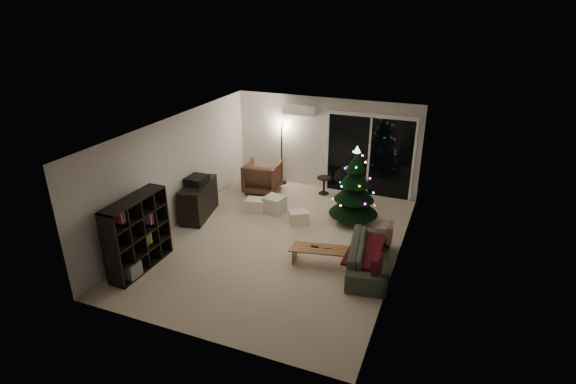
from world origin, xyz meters
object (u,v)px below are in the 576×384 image
(bookshelf, at_px, (130,232))
(armchair, at_px, (263,177))
(coffee_table, at_px, (322,257))
(media_cabinet, at_px, (199,200))
(sofa, at_px, (370,256))
(christmas_tree, at_px, (355,185))

(bookshelf, distance_m, armchair, 4.38)
(coffee_table, bearing_deg, media_cabinet, 152.01)
(armchair, height_order, sofa, armchair)
(bookshelf, xyz_separation_m, coffee_table, (3.41, 1.37, -0.54))
(media_cabinet, relative_size, christmas_tree, 0.72)
(media_cabinet, xyz_separation_m, coffee_table, (3.41, -1.00, -0.23))
(media_cabinet, bearing_deg, armchair, 56.05)
(sofa, relative_size, coffee_table, 1.59)
(christmas_tree, bearing_deg, sofa, -66.86)
(bookshelf, bearing_deg, coffee_table, 17.33)
(armchair, relative_size, sofa, 0.48)
(sofa, bearing_deg, coffee_table, 96.65)
(sofa, bearing_deg, bookshelf, 102.01)
(bookshelf, distance_m, sofa, 4.61)
(armchair, xyz_separation_m, sofa, (3.51, -2.69, -0.14))
(bookshelf, bearing_deg, christmas_tree, 40.17)
(bookshelf, height_order, media_cabinet, bookshelf)
(bookshelf, xyz_separation_m, sofa, (4.30, 1.61, -0.45))
(bookshelf, relative_size, christmas_tree, 0.79)
(bookshelf, xyz_separation_m, armchair, (0.79, 4.29, -0.32))
(media_cabinet, height_order, christmas_tree, christmas_tree)
(armchair, height_order, coffee_table, armchair)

